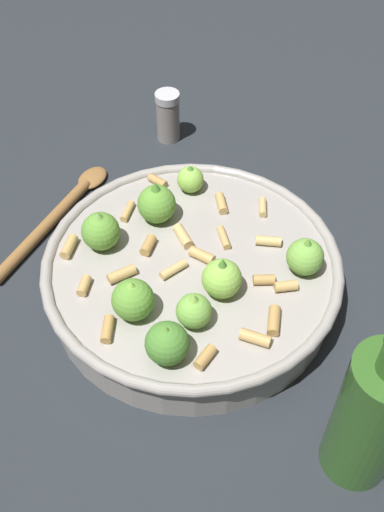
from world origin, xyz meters
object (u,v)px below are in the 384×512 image
Objects in this scene: cooking_pan at (191,273)px; wooden_spoon at (59,212)px; olive_oil_bottle at (372,415)px; pepper_shaker at (168,116)px.

cooking_pan is 1.42× the size of wooden_spoon.
olive_oil_bottle reaches higher than wooden_spoon.
olive_oil_bottle is at bearing -23.68° from wooden_spoon.
pepper_shaker reaches higher than wooden_spoon.
olive_oil_bottle is 0.49m from wooden_spoon.
olive_oil_bottle is (0.37, -0.41, 0.05)m from pepper_shaker.
cooking_pan is 0.27m from olive_oil_bottle.
pepper_shaker is (-0.15, 0.28, 0.00)m from cooking_pan.
olive_oil_bottle reaches higher than pepper_shaker.
olive_oil_bottle is 0.88× the size of wooden_spoon.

